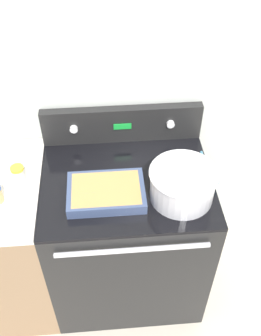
{
  "coord_description": "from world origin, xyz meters",
  "views": [
    {
      "loc": [
        -0.09,
        -0.96,
        2.24
      ],
      "look_at": [
        0.02,
        0.34,
        0.96
      ],
      "focal_mm": 42.0,
      "sensor_mm": 36.0,
      "label": 1
    }
  ],
  "objects": [
    {
      "name": "mixing_bowl",
      "position": [
        0.24,
        0.2,
        0.98
      ],
      "size": [
        0.3,
        0.3,
        0.15
      ],
      "color": "silver",
      "rests_on": "stove_range"
    },
    {
      "name": "spice_jar_yellow_cap",
      "position": [
        -0.5,
        0.36,
        0.95
      ],
      "size": [
        0.06,
        0.06,
        0.08
      ],
      "color": "beige",
      "rests_on": "side_counter"
    },
    {
      "name": "ground_plane",
      "position": [
        0.0,
        0.0,
        0.0
      ],
      "size": [
        12.0,
        12.0,
        0.0
      ],
      "primitive_type": "plane",
      "color": "beige"
    },
    {
      "name": "ladle",
      "position": [
        0.39,
        0.27,
        0.93
      ],
      "size": [
        0.07,
        0.26,
        0.07
      ],
      "color": "teal",
      "rests_on": "stove_range"
    },
    {
      "name": "control_panel",
      "position": [
        0.0,
        0.62,
        1.0
      ],
      "size": [
        0.81,
        0.07,
        0.2
      ],
      "color": "black",
      "rests_on": "stove_range"
    },
    {
      "name": "kitchen_wall",
      "position": [
        0.0,
        0.68,
        1.25
      ],
      "size": [
        8.0,
        0.05,
        2.5
      ],
      "color": "silver",
      "rests_on": "ground_plane"
    },
    {
      "name": "casserole_dish",
      "position": [
        -0.1,
        0.23,
        0.93
      ],
      "size": [
        0.35,
        0.24,
        0.05
      ],
      "color": "#38476B",
      "rests_on": "stove_range"
    },
    {
      "name": "stove_range",
      "position": [
        0.0,
        0.32,
        0.45
      ],
      "size": [
        0.81,
        0.68,
        0.9
      ],
      "color": "black",
      "rests_on": "ground_plane"
    },
    {
      "name": "side_counter",
      "position": [
        -0.66,
        0.32,
        0.46
      ],
      "size": [
        0.51,
        0.65,
        0.91
      ],
      "color": "#896B4C",
      "rests_on": "ground_plane"
    }
  ]
}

